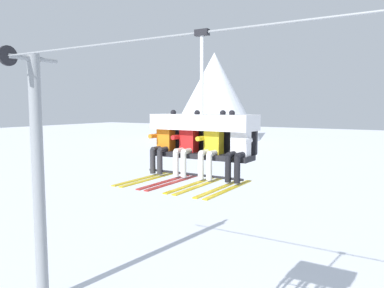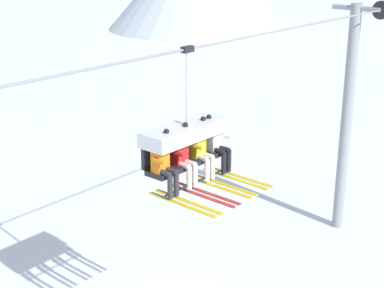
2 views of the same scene
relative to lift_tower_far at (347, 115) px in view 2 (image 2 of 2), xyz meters
name	(u,v)px [view 2 (image 2 of 2)]	position (x,y,z in m)	size (l,w,h in m)	color
lift_tower_far	(347,115)	(0.00, 0.00, 0.00)	(0.36, 1.88, 7.82)	gray
lift_cable	(229,41)	(-7.55, -0.78, 3.47)	(17.09, 0.05, 0.05)	gray
chairlift_chair	(185,138)	(-8.89, -0.71, 1.63)	(2.10, 0.74, 2.76)	#232328
skier_orange	(165,164)	(-9.72, -0.92, 1.35)	(0.48, 1.70, 1.34)	orange
skier_red	(184,156)	(-9.16, -0.92, 1.35)	(0.48, 1.70, 1.34)	red
skier_yellow	(202,149)	(-8.60, -0.92, 1.35)	(0.48, 1.70, 1.34)	yellow
skier_white	(218,143)	(-8.05, -0.92, 1.35)	(0.48, 1.70, 1.34)	silver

